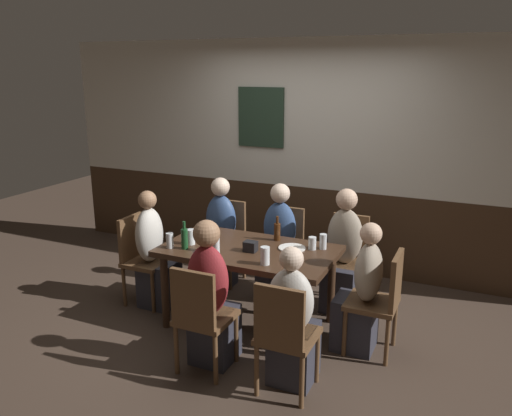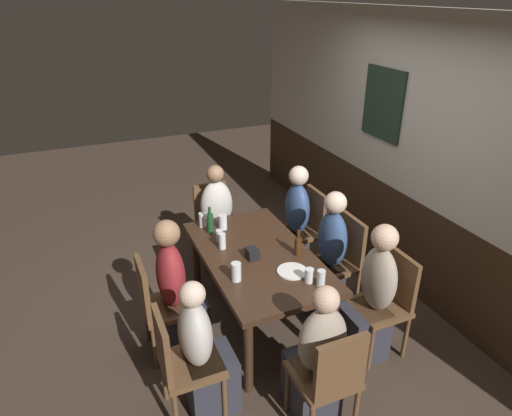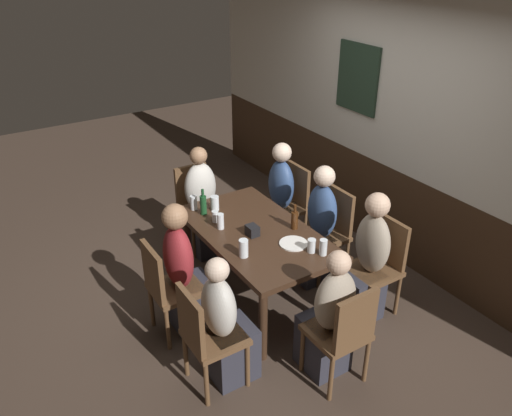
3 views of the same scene
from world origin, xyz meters
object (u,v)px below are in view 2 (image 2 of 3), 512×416
at_px(chair_mid_near, 159,302).
at_px(pint_glass_stout, 321,279).
at_px(highball_clear, 202,221).
at_px(beer_bottle_green, 210,223).
at_px(condiment_caddy, 252,253).
at_px(pint_glass_pale, 219,236).
at_px(beer_bottle_brown, 298,246).
at_px(person_right_far, 371,303).
at_px(plate_white_large, 292,271).
at_px(beer_glass_tall, 223,223).
at_px(person_right_near, 204,358).
at_px(tumbler_short, 309,276).
at_px(dining_table, 257,263).
at_px(pint_glass_amber, 236,273).
at_px(person_head_west, 219,227).
at_px(chair_right_near, 180,360).
at_px(chair_head_east, 330,376).
at_px(person_mid_far, 326,261).
at_px(chair_mid_far, 341,257).
at_px(person_head_east, 316,362).
at_px(chair_head_west, 214,220).
at_px(person_left_far, 292,228).
at_px(chair_right_far, 387,299).
at_px(chair_left_far, 306,225).
at_px(person_mid_near, 178,296).
at_px(tumbler_water, 222,242).

bearing_deg(chair_mid_near, pint_glass_stout, 61.50).
relative_size(highball_clear, beer_bottle_green, 0.54).
bearing_deg(condiment_caddy, pint_glass_pale, -157.11).
bearing_deg(beer_bottle_brown, person_right_far, 36.02).
distance_m(beer_bottle_brown, plate_white_large, 0.27).
xyz_separation_m(pint_glass_stout, highball_clear, (-1.24, -0.53, 0.00)).
bearing_deg(beer_glass_tall, person_right_near, -25.33).
distance_m(tumbler_short, plate_white_large, 0.18).
bearing_deg(beer_bottle_brown, highball_clear, -143.39).
bearing_deg(dining_table, beer_glass_tall, -167.31).
bearing_deg(pint_glass_amber, beer_bottle_green, 176.41).
bearing_deg(person_head_west, chair_right_near, -26.68).
bearing_deg(beer_bottle_green, tumbler_short, 23.48).
bearing_deg(person_head_west, chair_head_east, 0.00).
bearing_deg(beer_bottle_brown, person_mid_far, 110.75).
bearing_deg(chair_right_near, plate_white_large, 107.89).
xyz_separation_m(chair_mid_far, pint_glass_pale, (-0.33, -1.07, 0.29)).
distance_m(beer_glass_tall, tumbler_short, 1.09).
relative_size(pint_glass_stout, highball_clear, 1.00).
bearing_deg(chair_mid_near, plate_white_large, 70.62).
relative_size(pint_glass_stout, condiment_caddy, 1.24).
distance_m(person_head_east, tumbler_short, 0.63).
bearing_deg(dining_table, plate_white_large, 22.88).
xyz_separation_m(chair_head_west, highball_clear, (0.54, -0.28, 0.31)).
bearing_deg(person_left_far, plate_white_large, -27.83).
bearing_deg(chair_mid_near, beer_bottle_brown, 82.83).
distance_m(tumbler_short, beer_bottle_brown, 0.39).
distance_m(chair_head_west, pint_glass_amber, 1.52).
bearing_deg(chair_head_east, tumbler_short, 162.97).
distance_m(chair_right_far, person_right_near, 1.54).
relative_size(chair_mid_near, chair_right_near, 1.00).
relative_size(chair_head_west, chair_mid_far, 1.00).
xyz_separation_m(chair_right_far, beer_bottle_brown, (-0.53, -0.54, 0.33)).
bearing_deg(chair_mid_far, highball_clear, -119.57).
distance_m(chair_head_west, beer_bottle_green, 0.79).
distance_m(chair_head_east, person_head_west, 2.20).
xyz_separation_m(person_mid_far, plate_white_large, (0.35, -0.54, 0.25)).
distance_m(chair_left_far, person_left_far, 0.16).
relative_size(person_left_far, beer_bottle_brown, 5.10).
relative_size(person_mid_near, person_head_east, 1.08).
height_order(tumbler_water, pint_glass_stout, tumbler_water).
xyz_separation_m(chair_mid_far, beer_glass_tall, (-0.52, -0.97, 0.30)).
bearing_deg(person_head_west, pint_glass_pale, -17.64).
bearing_deg(condiment_caddy, chair_right_near, -51.42).
distance_m(chair_mid_near, condiment_caddy, 0.84).
bearing_deg(person_head_east, chair_mid_far, 140.11).
bearing_deg(person_head_west, plate_white_large, 6.17).
height_order(dining_table, chair_head_east, chair_head_east).
height_order(chair_right_near, person_right_near, person_right_near).
relative_size(person_right_near, plate_white_large, 4.56).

